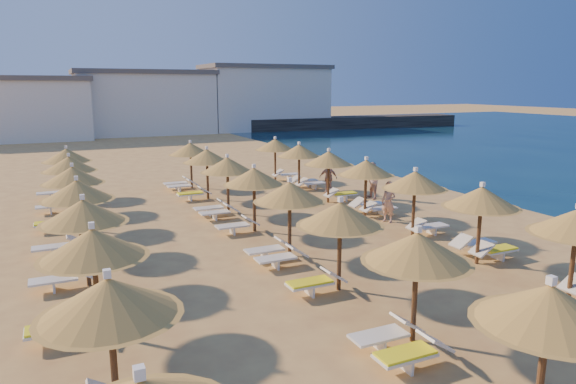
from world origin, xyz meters
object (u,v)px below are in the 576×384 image
parasol_row_east (445,189)px  beachgoer_c (328,178)px  parasol_row_west (313,203)px  beachgoer_a (388,202)px  beachgoer_b (372,181)px  jetty (353,122)px

parasol_row_east → beachgoer_c: (1.09, 9.94, -1.30)m
parasol_row_east → parasol_row_west: 5.02m
beachgoer_a → parasol_row_west: bearing=-78.5°
parasol_row_east → beachgoer_b: parasol_row_east is taller
parasol_row_east → beachgoer_c: 10.09m
beachgoer_a → beachgoer_c: bearing=151.1°
jetty → parasol_row_west: size_ratio=0.96×
beachgoer_c → parasol_row_west: bearing=-81.2°
jetty → beachgoer_a: 48.78m
parasol_row_east → beachgoer_b: size_ratio=17.07×
jetty → beachgoer_c: beachgoer_c is taller
jetty → parasol_row_east: size_ratio=0.96×
beachgoer_a → beachgoer_b: (1.90, 4.03, 0.06)m
beachgoer_b → jetty: bearing=149.0°
parasol_row_west → beachgoer_a: parasol_row_west is taller
beachgoer_b → beachgoer_c: beachgoer_b is taller
jetty → beachgoer_b: (-22.61, -38.15, 0.16)m
parasol_row_west → beachgoer_b: (7.38, 7.79, -1.19)m
jetty → parasol_row_east: 52.31m
jetty → parasol_row_west: bearing=-119.2°
parasol_row_east → beachgoer_a: size_ratio=18.36×
jetty → parasol_row_west: 54.88m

